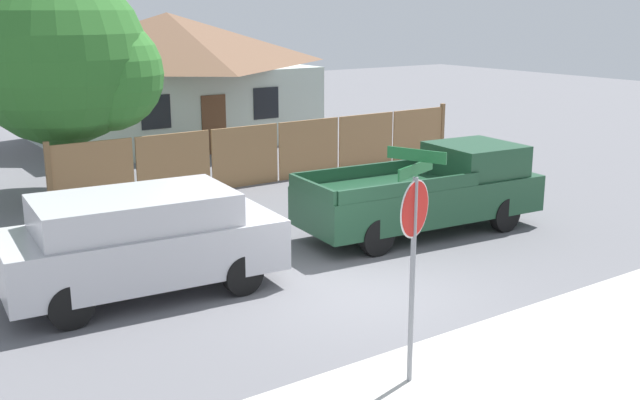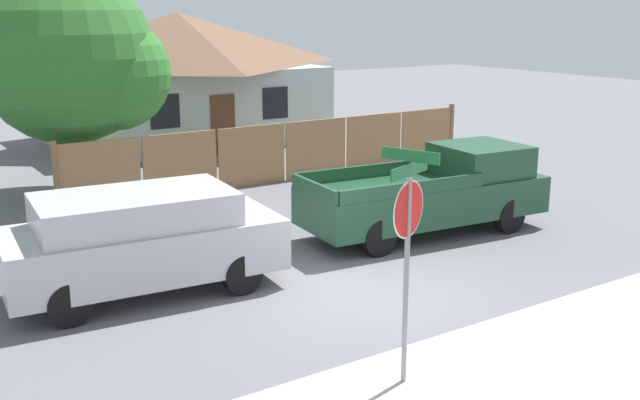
% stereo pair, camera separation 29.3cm
% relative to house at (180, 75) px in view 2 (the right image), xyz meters
% --- Properties ---
extents(ground_plane, '(80.00, 80.00, 0.00)m').
position_rel_house_xyz_m(ground_plane, '(-3.83, -16.62, -2.43)').
color(ground_plane, slate).
extents(sidewalk_strip, '(36.00, 3.20, 0.01)m').
position_rel_house_xyz_m(sidewalk_strip, '(-3.83, -20.22, -2.42)').
color(sidewalk_strip, beige).
rests_on(sidewalk_strip, ground).
extents(wooden_fence, '(12.90, 0.12, 1.78)m').
position_rel_house_xyz_m(wooden_fence, '(-0.41, -8.28, -1.59)').
color(wooden_fence, '#997047').
rests_on(wooden_fence, ground).
extents(house, '(9.88, 7.51, 4.68)m').
position_rel_house_xyz_m(house, '(0.00, 0.00, 0.00)').
color(house, '#B2C1B7').
rests_on(house, ground).
extents(oak_tree, '(4.76, 4.54, 5.90)m').
position_rel_house_xyz_m(oak_tree, '(-5.66, -6.71, 1.10)').
color(oak_tree, brown).
rests_on(oak_tree, ground).
extents(red_suv, '(4.83, 2.44, 1.78)m').
position_rel_house_xyz_m(red_suv, '(-6.93, -14.41, -1.46)').
color(red_suv, '#B7B7BC').
rests_on(red_suv, ground).
extents(orange_pickup, '(5.66, 2.43, 1.85)m').
position_rel_house_xyz_m(orange_pickup, '(-0.28, -14.43, -1.53)').
color(orange_pickup, '#1E472D').
rests_on(orange_pickup, ground).
extents(stop_sign, '(0.85, 0.76, 3.13)m').
position_rel_house_xyz_m(stop_sign, '(-5.25, -19.43, -0.31)').
color(stop_sign, gray).
rests_on(stop_sign, ground).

